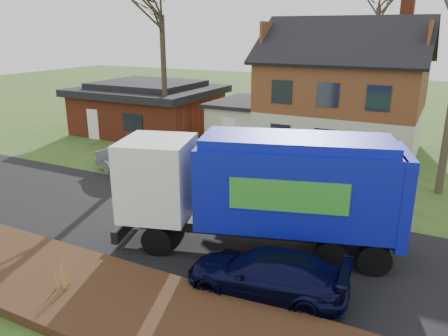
% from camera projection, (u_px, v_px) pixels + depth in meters
% --- Properties ---
extents(ground, '(120.00, 120.00, 0.00)m').
position_uv_depth(ground, '(200.00, 230.00, 16.76)').
color(ground, '#304D19').
rests_on(ground, ground).
extents(road, '(80.00, 7.00, 0.02)m').
position_uv_depth(road, '(200.00, 230.00, 16.76)').
color(road, black).
rests_on(road, ground).
extents(mulch_verge, '(80.00, 3.50, 0.30)m').
position_uv_depth(mulch_verge, '(105.00, 299.00, 12.22)').
color(mulch_verge, black).
rests_on(mulch_verge, ground).
extents(main_house, '(12.95, 8.95, 9.26)m').
position_uv_depth(main_house, '(335.00, 86.00, 26.67)').
color(main_house, beige).
rests_on(main_house, ground).
extents(ranch_house, '(9.80, 8.20, 3.70)m').
position_uv_depth(ranch_house, '(149.00, 107.00, 32.45)').
color(ranch_house, maroon).
rests_on(ranch_house, ground).
extents(garbage_truck, '(9.86, 5.18, 4.09)m').
position_uv_depth(garbage_truck, '(264.00, 186.00, 14.62)').
color(garbage_truck, black).
rests_on(garbage_truck, ground).
extents(silver_sedan, '(4.72, 2.28, 1.49)m').
position_uv_depth(silver_sedan, '(133.00, 161.00, 23.02)').
color(silver_sedan, '#A8AAB0').
rests_on(silver_sedan, ground).
extents(navy_wagon, '(4.85, 2.35, 1.36)m').
position_uv_depth(navy_wagon, '(266.00, 274.00, 12.47)').
color(navy_wagon, black).
rests_on(navy_wagon, ground).
extents(grass_clump_mid, '(0.31, 0.26, 0.88)m').
position_uv_depth(grass_clump_mid, '(63.00, 273.00, 12.40)').
color(grass_clump_mid, tan).
rests_on(grass_clump_mid, mulch_verge).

